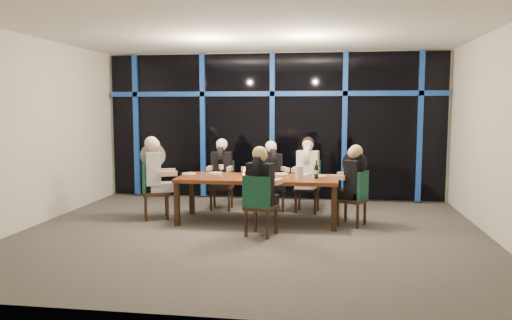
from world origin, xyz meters
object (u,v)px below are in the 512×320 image
(diner_far_mid, at_px, (272,165))
(diner_end_right, at_px, (352,173))
(dining_table, at_px, (258,181))
(wine_bottle, at_px, (316,171))
(chair_end_right, at_px, (356,195))
(diner_end_left, at_px, (155,165))
(chair_end_left, at_px, (151,188))
(diner_far_left, at_px, (221,164))
(chair_far_mid, at_px, (270,184))
(chair_near_mid, at_px, (259,203))
(chair_far_left, at_px, (222,182))
(diner_near_mid, at_px, (261,177))
(diner_far_right, at_px, (307,163))
(chair_far_right, at_px, (308,183))
(water_pitcher, at_px, (299,173))

(diner_far_mid, xyz_separation_m, diner_end_right, (1.40, -0.94, 0.01))
(dining_table, height_order, wine_bottle, wine_bottle)
(chair_end_right, bearing_deg, diner_end_left, -67.28)
(dining_table, relative_size, chair_end_left, 2.72)
(diner_far_left, bearing_deg, chair_far_mid, 2.12)
(diner_end_left, xyz_separation_m, diner_end_right, (3.27, -0.02, -0.06))
(chair_near_mid, height_order, diner_far_left, diner_far_left)
(diner_far_left, bearing_deg, diner_end_right, -24.08)
(chair_end_right, xyz_separation_m, diner_far_mid, (-1.47, 0.97, 0.34))
(chair_far_left, bearing_deg, chair_end_left, -136.74)
(diner_far_left, height_order, diner_end_left, diner_end_left)
(diner_far_mid, bearing_deg, chair_far_mid, 90.00)
(dining_table, distance_m, chair_near_mid, 0.97)
(chair_near_mid, bearing_deg, diner_near_mid, -90.00)
(chair_near_mid, relative_size, diner_far_right, 1.00)
(chair_far_right, xyz_separation_m, diner_near_mid, (-0.61, -1.85, 0.35))
(dining_table, xyz_separation_m, diner_far_mid, (0.13, 0.91, 0.16))
(chair_near_mid, height_order, diner_far_mid, diner_far_mid)
(dining_table, height_order, chair_near_mid, chair_near_mid)
(diner_far_left, bearing_deg, chair_end_right, -24.13)
(diner_far_left, bearing_deg, dining_table, -50.65)
(diner_far_mid, distance_m, diner_near_mid, 1.78)
(chair_end_right, distance_m, chair_near_mid, 1.69)
(dining_table, bearing_deg, diner_near_mid, -78.69)
(diner_far_right, bearing_deg, chair_far_mid, -178.78)
(chair_far_left, height_order, diner_near_mid, diner_near_mid)
(chair_end_right, bearing_deg, wine_bottle, -67.07)
(dining_table, height_order, chair_far_mid, chair_far_mid)
(chair_far_mid, xyz_separation_m, water_pitcher, (0.59, -1.11, 0.37))
(diner_end_left, relative_size, water_pitcher, 4.53)
(diner_far_right, bearing_deg, diner_far_left, -173.03)
(chair_far_right, distance_m, chair_end_right, 1.32)
(chair_end_right, bearing_deg, diner_near_mid, -36.81)
(chair_near_mid, bearing_deg, dining_table, -65.01)
(diner_end_left, distance_m, water_pitcher, 2.43)
(diner_far_left, relative_size, diner_end_left, 0.94)
(chair_end_right, height_order, diner_far_mid, diner_far_mid)
(diner_near_mid, distance_m, water_pitcher, 0.89)
(chair_end_left, xyz_separation_m, chair_near_mid, (1.97, -0.90, -0.03))
(chair_end_left, height_order, diner_near_mid, diner_near_mid)
(diner_near_mid, bearing_deg, chair_far_right, -92.38)
(chair_far_left, distance_m, wine_bottle, 2.08)
(chair_far_mid, relative_size, diner_far_left, 1.00)
(chair_far_left, xyz_separation_m, diner_end_left, (-0.94, -1.00, 0.41))
(chair_near_mid, bearing_deg, chair_far_left, -47.67)
(chair_end_left, distance_m, diner_end_right, 3.36)
(diner_end_left, xyz_separation_m, wine_bottle, (2.70, -0.04, -0.05))
(dining_table, distance_m, water_pitcher, 0.72)
(diner_far_right, xyz_separation_m, diner_end_left, (-2.52, -0.92, 0.03))
(wine_bottle, bearing_deg, diner_far_right, 100.71)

